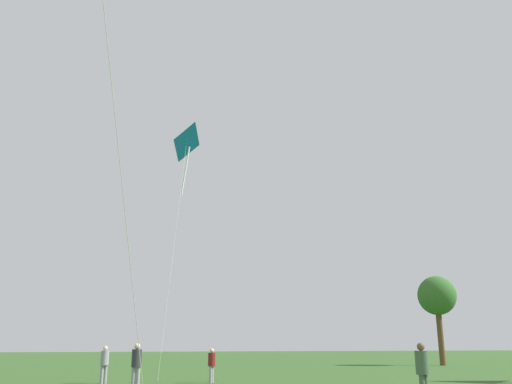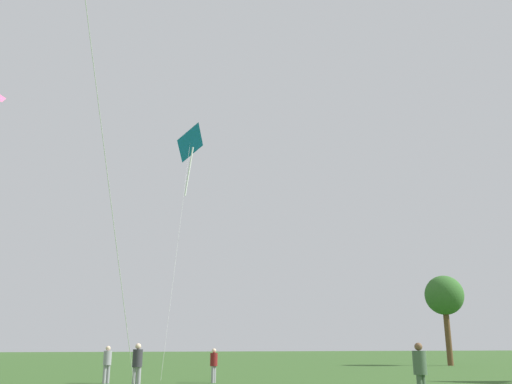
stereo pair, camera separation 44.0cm
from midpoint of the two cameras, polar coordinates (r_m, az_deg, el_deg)
name	(u,v)px [view 1 (the left image)]	position (r m, az deg, el deg)	size (l,w,h in m)	color
person_standing_1	(422,369)	(17.50, 16.42, -17.43)	(0.39, 0.39, 1.77)	#3F593F
person_standing_2	(105,362)	(26.99, -16.14, -16.80)	(0.37, 0.37, 1.66)	gray
person_standing_5	(136,363)	(23.00, -13.05, -17.13)	(0.39, 0.39, 1.77)	gray
person_standing_6	(212,363)	(26.61, -5.19, -17.50)	(0.34, 0.34, 1.54)	gray
kite_flying_3	(186,146)	(34.99, -7.73, 4.78)	(2.50, 4.88, 14.94)	silver
park_tree_0	(437,297)	(51.46, 18.30, -10.43)	(3.35, 3.35, 7.65)	brown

